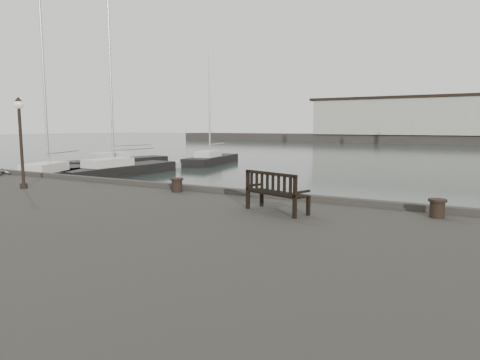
% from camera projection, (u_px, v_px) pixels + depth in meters
% --- Properties ---
extents(ground, '(400.00, 400.00, 0.00)m').
position_uv_depth(ground, '(282.00, 245.00, 13.84)').
color(ground, black).
rests_on(ground, ground).
extents(pontoon, '(2.00, 24.00, 0.50)m').
position_uv_depth(pontoon, '(94.00, 174.00, 32.26)').
color(pontoon, '#B1B0A4').
rests_on(pontoon, ground).
extents(breakwater, '(140.00, 9.50, 12.20)m').
position_uv_depth(breakwater, '(433.00, 124.00, 94.83)').
color(breakwater, '#383530').
rests_on(breakwater, ground).
extents(bench, '(1.92, 1.17, 1.04)m').
position_uv_depth(bench, '(276.00, 200.00, 11.29)').
color(bench, black).
rests_on(bench, quay).
extents(bollard_left, '(0.59, 0.59, 0.48)m').
position_uv_depth(bollard_left, '(177.00, 185.00, 14.82)').
color(bollard_left, black).
rests_on(bollard_left, quay).
extents(bollard_right, '(0.57, 0.57, 0.47)m').
position_uv_depth(bollard_right, '(437.00, 208.00, 10.62)').
color(bollard_right, black).
rests_on(bollard_right, quay).
extents(lamp_post, '(0.33, 0.33, 3.31)m').
position_uv_depth(lamp_post, '(20.00, 130.00, 15.43)').
color(lamp_post, black).
rests_on(lamp_post, quay).
extents(yacht_a, '(5.97, 9.72, 12.98)m').
position_uv_depth(yacht_a, '(53.00, 179.00, 29.52)').
color(yacht_a, black).
rests_on(yacht_a, ground).
extents(yacht_b, '(4.04, 10.60, 13.65)m').
position_uv_depth(yacht_b, '(119.00, 164.00, 40.84)').
color(yacht_b, black).
rests_on(yacht_b, ground).
extents(yacht_c, '(2.66, 10.81, 14.36)m').
position_uv_depth(yacht_c, '(119.00, 172.00, 33.43)').
color(yacht_c, black).
rests_on(yacht_c, ground).
extents(yacht_d, '(4.26, 9.70, 11.84)m').
position_uv_depth(yacht_d, '(212.00, 162.00, 43.95)').
color(yacht_d, black).
rests_on(yacht_d, ground).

